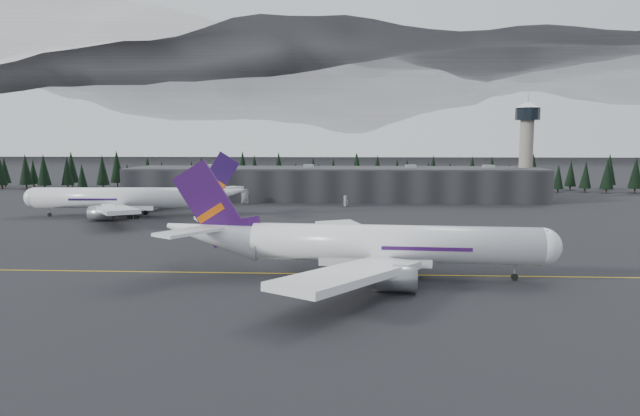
# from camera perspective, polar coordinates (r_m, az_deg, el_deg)

# --- Properties ---
(ground) EXTENTS (1400.00, 1400.00, 0.00)m
(ground) POSITION_cam_1_polar(r_m,az_deg,el_deg) (102.21, -0.59, -6.34)
(ground) COLOR black
(ground) RESTS_ON ground
(taxiline) EXTENTS (400.00, 0.40, 0.02)m
(taxiline) POSITION_cam_1_polar(r_m,az_deg,el_deg) (100.27, -0.66, -6.60)
(taxiline) COLOR gold
(taxiline) RESTS_ON ground
(terminal) EXTENTS (160.00, 30.00, 12.60)m
(terminal) POSITION_cam_1_polar(r_m,az_deg,el_deg) (225.07, 1.40, 2.47)
(terminal) COLOR black
(terminal) RESTS_ON ground
(control_tower) EXTENTS (10.00, 10.00, 37.70)m
(control_tower) POSITION_cam_1_polar(r_m,az_deg,el_deg) (237.51, 19.96, 6.42)
(control_tower) COLOR gray
(control_tower) RESTS_ON ground
(treeline) EXTENTS (360.00, 20.00, 15.00)m
(treeline) POSITION_cam_1_polar(r_m,az_deg,el_deg) (261.89, 1.63, 3.34)
(treeline) COLOR black
(treeline) RESTS_ON ground
(mountain_ridge) EXTENTS (4400.00, 900.00, 420.00)m
(mountain_ridge) POSITION_cam_1_polar(r_m,az_deg,el_deg) (1099.61, 2.69, 5.56)
(mountain_ridge) COLOR white
(mountain_ridge) RESTS_ON ground
(jet_main) EXTENTS (67.92, 62.55, 19.96)m
(jet_main) POSITION_cam_1_polar(r_m,az_deg,el_deg) (97.85, 3.91, -3.58)
(jet_main) COLOR white
(jet_main) RESTS_ON ground
(jet_parked) EXTENTS (67.70, 62.39, 19.90)m
(jet_parked) POSITION_cam_1_polar(r_m,az_deg,el_deg) (183.33, -18.17, 0.93)
(jet_parked) COLOR silver
(jet_parked) RESTS_ON ground
(gse_vehicle_a) EXTENTS (3.21, 5.84, 1.55)m
(gse_vehicle_a) POSITION_cam_1_polar(r_m,az_deg,el_deg) (210.61, -7.51, 0.61)
(gse_vehicle_a) COLOR silver
(gse_vehicle_a) RESTS_ON ground
(gse_vehicle_b) EXTENTS (4.18, 3.44, 1.34)m
(gse_vehicle_b) POSITION_cam_1_polar(r_m,az_deg,el_deg) (200.87, 2.61, 0.33)
(gse_vehicle_b) COLOR silver
(gse_vehicle_b) RESTS_ON ground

